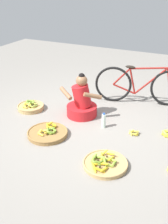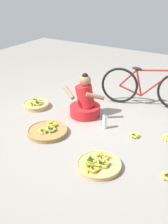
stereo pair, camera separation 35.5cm
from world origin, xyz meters
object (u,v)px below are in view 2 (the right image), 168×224
(banana_basket_near_vendor, at_px, (36,104))
(banana_basket_front_left, at_px, (99,165))
(loose_bananas_mid_left, at_px, (168,176))
(bicycle_leaning, at_px, (147,88))
(loose_bananas_back_right, at_px, (134,135))
(water_bottle, at_px, (105,122))
(vendor_woman_front, at_px, (85,103))
(banana_basket_front_right, at_px, (48,131))

(banana_basket_near_vendor, height_order, banana_basket_front_left, banana_basket_near_vendor)
(banana_basket_near_vendor, height_order, loose_bananas_mid_left, banana_basket_near_vendor)
(bicycle_leaning, bearing_deg, banana_basket_near_vendor, -146.61)
(bicycle_leaning, distance_m, banana_basket_front_left, 2.09)
(loose_bananas_back_right, bearing_deg, water_bottle, -179.81)
(loose_bananas_mid_left, bearing_deg, banana_basket_front_left, -162.29)
(bicycle_leaning, xyz_separation_m, banana_basket_near_vendor, (-1.69, -1.12, -0.31))
(bicycle_leaning, bearing_deg, loose_bananas_back_right, -77.93)
(banana_basket_near_vendor, bearing_deg, water_bottle, -1.35)
(vendor_woman_front, relative_size, loose_bananas_mid_left, 3.93)
(banana_basket_near_vendor, xyz_separation_m, banana_basket_front_left, (1.83, -0.94, -0.01))
(banana_basket_front_left, bearing_deg, bicycle_leaning, 93.77)
(banana_basket_front_left, relative_size, loose_bananas_mid_left, 2.97)
(banana_basket_front_right, height_order, water_bottle, water_bottle)
(banana_basket_front_left, xyz_separation_m, banana_basket_front_right, (-1.06, 0.32, 0.00))
(banana_basket_front_left, relative_size, water_bottle, 2.27)
(banana_basket_front_right, height_order, loose_bananas_back_right, banana_basket_front_right)
(bicycle_leaning, bearing_deg, banana_basket_front_right, -118.03)
(loose_bananas_back_right, bearing_deg, vendor_woman_front, 167.50)
(banana_basket_front_right, bearing_deg, banana_basket_near_vendor, 140.66)
(banana_basket_front_left, distance_m, loose_bananas_back_right, 0.92)
(banana_basket_near_vendor, distance_m, banana_basket_front_right, 0.99)
(banana_basket_near_vendor, relative_size, banana_basket_front_left, 0.83)
(loose_bananas_back_right, bearing_deg, loose_bananas_mid_left, -43.02)
(banana_basket_front_right, xyz_separation_m, loose_bananas_back_right, (1.17, 0.60, -0.01))
(vendor_woman_front, relative_size, water_bottle, 3.00)
(banana_basket_front_left, bearing_deg, loose_bananas_mid_left, 17.71)
(vendor_woman_front, bearing_deg, loose_bananas_mid_left, -27.22)
(vendor_woman_front, xyz_separation_m, loose_bananas_back_right, (1.00, -0.22, -0.21))
(loose_bananas_mid_left, height_order, loose_bananas_back_right, loose_bananas_mid_left)
(vendor_woman_front, bearing_deg, water_bottle, -24.19)
(vendor_woman_front, xyz_separation_m, banana_basket_front_right, (-0.17, -0.82, -0.20))
(vendor_woman_front, xyz_separation_m, bicycle_leaning, (0.76, 0.93, 0.12))
(loose_bananas_back_right, height_order, water_bottle, water_bottle)
(banana_basket_near_vendor, xyz_separation_m, water_bottle, (1.44, -0.03, 0.07))
(bicycle_leaning, relative_size, loose_bananas_back_right, 9.38)
(banana_basket_near_vendor, bearing_deg, loose_bananas_mid_left, -14.57)
(banana_basket_front_left, relative_size, banana_basket_front_right, 0.94)
(bicycle_leaning, distance_m, loose_bananas_mid_left, 2.06)
(vendor_woman_front, bearing_deg, banana_basket_front_right, -101.81)
(vendor_woman_front, relative_size, banana_basket_near_vendor, 1.60)
(vendor_woman_front, xyz_separation_m, banana_basket_near_vendor, (-0.94, -0.19, -0.19))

